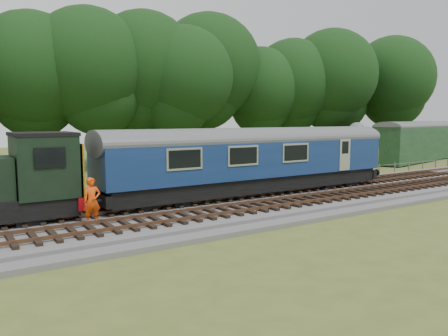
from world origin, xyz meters
TOP-DOWN VIEW (x-y plane):
  - ground at (0.00, 0.00)m, footprint 120.00×120.00m
  - ballast at (0.00, 0.00)m, footprint 70.00×7.00m
  - track_north at (0.00, 1.40)m, footprint 67.20×2.40m
  - track_south at (0.00, -1.60)m, footprint 67.20×2.40m
  - fence at (0.00, 4.50)m, footprint 64.00×0.12m
  - tree_line at (0.00, 22.00)m, footprint 70.00×8.00m
  - dmu_railcar at (-1.06, 1.40)m, footprint 18.05×2.86m
  - worker at (-10.86, -0.60)m, footprint 0.71×0.47m
  - parked_coach at (28.11, 10.20)m, footprint 16.89×6.37m
  - shed at (24.62, 16.98)m, footprint 4.35×4.35m
  - caravan at (26.31, 10.63)m, footprint 4.76×3.32m

SIDE VIEW (x-z plane):
  - ground at x=0.00m, z-range 0.00..0.00m
  - fence at x=0.00m, z-range -0.50..0.50m
  - tree_line at x=0.00m, z-range -9.00..9.00m
  - ballast at x=0.00m, z-range 0.00..0.35m
  - track_north at x=0.00m, z-range 0.31..0.52m
  - track_south at x=0.00m, z-range 0.31..0.52m
  - caravan at x=26.31m, z-range 0.00..2.12m
  - worker at x=-10.86m, z-range 0.35..2.28m
  - shed at x=24.62m, z-range 0.02..2.75m
  - parked_coach at x=28.11m, z-range 0.26..4.52m
  - dmu_railcar at x=-1.06m, z-range 0.67..4.54m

